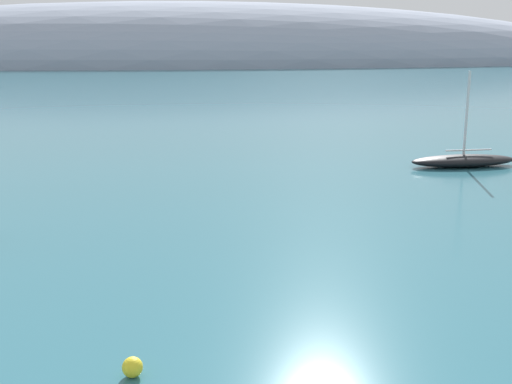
# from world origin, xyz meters

# --- Properties ---
(distant_ridge) EXTENTS (283.59, 64.76, 37.50)m
(distant_ridge) POSITION_xyz_m (3.18, 207.14, 0.00)
(distant_ridge) COLOR #8E99AD
(distant_ridge) RESTS_ON ground
(sailboat_black_mid_mooring) EXTENTS (8.16, 2.66, 7.02)m
(sailboat_black_mid_mooring) POSITION_xyz_m (20.40, 43.94, 0.48)
(sailboat_black_mid_mooring) COLOR black
(sailboat_black_mid_mooring) RESTS_ON water
(mooring_buoy_yellow) EXTENTS (0.61, 0.61, 0.61)m
(mooring_buoy_yellow) POSITION_xyz_m (-2.21, 15.53, 0.30)
(mooring_buoy_yellow) COLOR yellow
(mooring_buoy_yellow) RESTS_ON water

